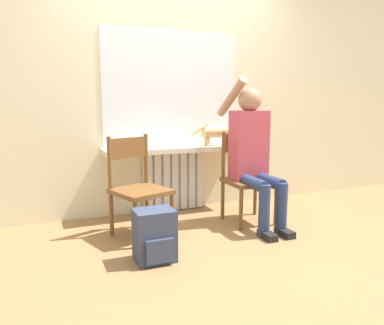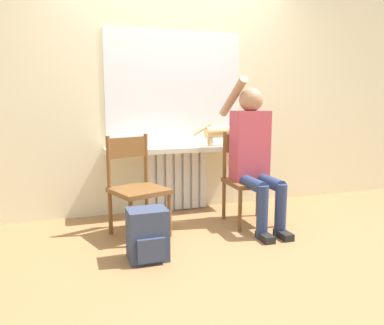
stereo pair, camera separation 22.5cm
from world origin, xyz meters
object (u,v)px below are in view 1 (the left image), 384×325
cat (218,132)px  person (253,150)px  chair_left (138,186)px  backpack (155,236)px  chair_right (247,177)px

cat → person: bearing=-81.7°
chair_left → backpack: chair_left is taller
chair_left → person: 1.12m
person → cat: bearing=98.3°
chair_right → cat: cat is taller
person → backpack: bearing=-157.3°
chair_right → backpack: size_ratio=2.26×
chair_left → person: bearing=-24.6°
chair_right → cat: (-0.08, 0.47, 0.40)m
chair_right → backpack: bearing=-152.0°
chair_right → backpack: (-1.11, -0.57, -0.25)m
chair_left → backpack: (-0.03, -0.57, -0.25)m
chair_left → person: (1.08, -0.10, 0.27)m
backpack → person: bearing=22.7°
cat → backpack: cat is taller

